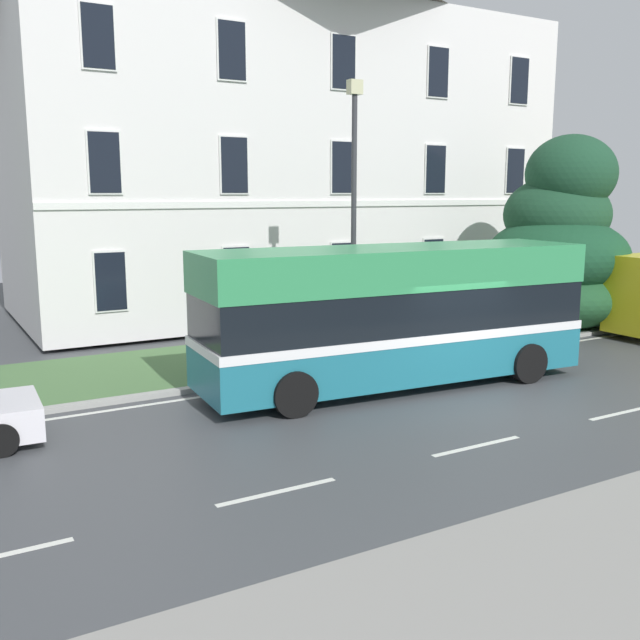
{
  "coord_description": "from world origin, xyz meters",
  "views": [
    {
      "loc": [
        -10.53,
        -10.99,
        4.49
      ],
      "look_at": [
        -1.76,
        4.28,
        1.34
      ],
      "focal_mm": 40.1,
      "sensor_mm": 36.0,
      "label": 1
    }
  ],
  "objects_px": {
    "street_lamp_post": "(354,203)",
    "litter_bin": "(410,326)",
    "evergreen_tree": "(559,249)",
    "single_decker_bus": "(395,314)",
    "georgian_townhouse": "(282,133)"
  },
  "relations": [
    {
      "from": "street_lamp_post",
      "to": "litter_bin",
      "type": "bearing_deg",
      "value": 11.5
    },
    {
      "from": "evergreen_tree",
      "to": "single_decker_bus",
      "type": "distance_m",
      "value": 9.8
    },
    {
      "from": "evergreen_tree",
      "to": "street_lamp_post",
      "type": "xyz_separation_m",
      "value": [
        -8.61,
        -0.77,
        1.57
      ]
    },
    {
      "from": "georgian_townhouse",
      "to": "single_decker_bus",
      "type": "relative_size",
      "value": 2.12
    },
    {
      "from": "single_decker_bus",
      "to": "street_lamp_post",
      "type": "height_order",
      "value": "street_lamp_post"
    },
    {
      "from": "georgian_townhouse",
      "to": "street_lamp_post",
      "type": "bearing_deg",
      "value": -105.79
    },
    {
      "from": "evergreen_tree",
      "to": "litter_bin",
      "type": "xyz_separation_m",
      "value": [
        -6.36,
        -0.31,
        -1.96
      ]
    },
    {
      "from": "single_decker_bus",
      "to": "litter_bin",
      "type": "bearing_deg",
      "value": 52.11
    },
    {
      "from": "evergreen_tree",
      "to": "litter_bin",
      "type": "distance_m",
      "value": 6.66
    },
    {
      "from": "georgian_townhouse",
      "to": "single_decker_bus",
      "type": "xyz_separation_m",
      "value": [
        -3.17,
        -11.95,
        -5.02
      ]
    },
    {
      "from": "single_decker_bus",
      "to": "litter_bin",
      "type": "height_order",
      "value": "single_decker_bus"
    },
    {
      "from": "single_decker_bus",
      "to": "litter_bin",
      "type": "xyz_separation_m",
      "value": [
        2.79,
        3.1,
        -1.04
      ]
    },
    {
      "from": "evergreen_tree",
      "to": "street_lamp_post",
      "type": "bearing_deg",
      "value": -174.92
    },
    {
      "from": "street_lamp_post",
      "to": "litter_bin",
      "type": "relative_size",
      "value": 6.55
    },
    {
      "from": "street_lamp_post",
      "to": "litter_bin",
      "type": "distance_m",
      "value": 4.22
    }
  ]
}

